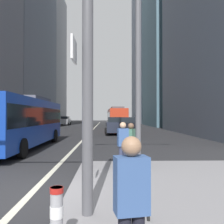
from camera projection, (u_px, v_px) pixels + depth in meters
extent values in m
plane|color=#28282B|center=(88.00, 135.00, 26.31)|extent=(160.00, 160.00, 0.00)
cube|color=beige|center=(93.00, 130.00, 36.31)|extent=(0.20, 80.00, 0.01)
cube|color=slate|center=(15.00, 41.00, 47.54)|extent=(11.55, 23.16, 33.51)
cube|color=#9E9EA3|center=(45.00, 58.00, 70.88)|extent=(10.12, 16.17, 38.00)
cube|color=slate|center=(158.00, 26.00, 70.03)|extent=(13.62, 16.63, 55.89)
cube|color=#14389E|center=(23.00, 121.00, 15.44)|extent=(2.54, 11.41, 2.75)
cube|color=black|center=(23.00, 116.00, 15.45)|extent=(2.58, 11.18, 1.10)
cube|color=#4C4C51|center=(32.00, 99.00, 17.18)|extent=(1.76, 4.11, 0.30)
cylinder|color=black|center=(22.00, 148.00, 11.80)|extent=(0.30, 1.00, 1.00)
cylinder|color=black|center=(55.00, 136.00, 19.10)|extent=(0.30, 1.00, 1.00)
cylinder|color=black|center=(24.00, 136.00, 19.05)|extent=(0.30, 1.00, 1.00)
cube|color=red|center=(117.00, 118.00, 37.91)|extent=(2.76, 11.31, 2.75)
cube|color=black|center=(117.00, 116.00, 37.91)|extent=(2.79, 11.09, 1.10)
cube|color=#4C4C51|center=(117.00, 108.00, 36.25)|extent=(1.84, 4.09, 0.30)
cylinder|color=black|center=(108.00, 125.00, 41.43)|extent=(0.32, 1.01, 1.00)
cylinder|color=black|center=(122.00, 125.00, 41.54)|extent=(0.32, 1.01, 1.00)
cylinder|color=black|center=(110.00, 127.00, 34.24)|extent=(0.32, 1.01, 1.00)
cylinder|color=black|center=(127.00, 127.00, 34.35)|extent=(0.32, 1.01, 1.00)
cube|color=#198456|center=(113.00, 117.00, 58.73)|extent=(2.81, 10.75, 2.75)
cube|color=black|center=(113.00, 116.00, 58.74)|extent=(2.85, 10.54, 1.10)
cube|color=#4C4C51|center=(114.00, 111.00, 57.15)|extent=(1.86, 3.90, 0.30)
cylinder|color=black|center=(108.00, 122.00, 62.06)|extent=(0.33, 1.01, 1.00)
cylinder|color=black|center=(117.00, 122.00, 62.19)|extent=(0.33, 1.01, 1.00)
cylinder|color=black|center=(109.00, 123.00, 55.24)|extent=(0.33, 1.01, 1.00)
cylinder|color=black|center=(119.00, 123.00, 55.36)|extent=(0.33, 1.01, 1.00)
cube|color=silver|center=(65.00, 121.00, 52.23)|extent=(1.84, 4.19, 1.10)
cube|color=black|center=(65.00, 118.00, 52.40)|extent=(1.53, 2.27, 0.52)
cylinder|color=black|center=(68.00, 124.00, 50.82)|extent=(0.23, 0.64, 0.64)
cylinder|color=black|center=(59.00, 124.00, 50.80)|extent=(0.23, 0.64, 0.64)
cylinder|color=black|center=(70.00, 124.00, 53.65)|extent=(0.23, 0.64, 0.64)
cylinder|color=black|center=(62.00, 124.00, 53.63)|extent=(0.23, 0.64, 0.64)
cube|color=black|center=(128.00, 128.00, 24.44)|extent=(1.88, 4.13, 1.10)
cube|color=black|center=(128.00, 120.00, 24.30)|extent=(1.55, 2.24, 0.52)
cylinder|color=black|center=(118.00, 132.00, 25.77)|extent=(0.24, 0.65, 0.64)
cylinder|color=black|center=(135.00, 132.00, 25.86)|extent=(0.24, 0.65, 0.64)
cylinder|color=black|center=(120.00, 134.00, 23.00)|extent=(0.24, 0.65, 0.64)
cylinder|color=black|center=(139.00, 134.00, 23.09)|extent=(0.24, 0.65, 0.64)
cube|color=#232838|center=(114.00, 127.00, 26.88)|extent=(1.91, 4.51, 1.10)
cube|color=black|center=(114.00, 119.00, 26.75)|extent=(1.57, 2.45, 0.52)
cylinder|color=black|center=(106.00, 131.00, 28.34)|extent=(0.24, 0.65, 0.64)
cylinder|color=black|center=(121.00, 131.00, 28.44)|extent=(0.24, 0.65, 0.64)
cylinder|color=black|center=(106.00, 133.00, 25.31)|extent=(0.24, 0.65, 0.64)
cylinder|color=black|center=(124.00, 133.00, 25.41)|extent=(0.24, 0.65, 0.64)
cylinder|color=#515156|center=(88.00, 63.00, 4.81)|extent=(0.22, 0.22, 6.00)
cube|color=white|center=(74.00, 50.00, 4.63)|extent=(0.04, 0.60, 0.44)
cylinder|color=#56565B|center=(138.00, 60.00, 8.91)|extent=(0.20, 0.20, 8.00)
cylinder|color=#99999E|center=(57.00, 220.00, 3.46)|extent=(0.18, 0.18, 0.92)
cylinder|color=white|center=(57.00, 212.00, 3.46)|extent=(0.19, 0.19, 0.17)
cylinder|color=#B21E19|center=(57.00, 190.00, 3.47)|extent=(0.20, 0.20, 0.08)
cylinder|color=black|center=(148.00, 195.00, 4.49)|extent=(0.06, 0.06, 0.95)
cylinder|color=black|center=(140.00, 179.00, 5.57)|extent=(0.06, 0.06, 0.95)
cylinder|color=black|center=(135.00, 169.00, 6.66)|extent=(0.06, 0.06, 0.95)
cylinder|color=black|center=(131.00, 162.00, 7.75)|extent=(0.06, 0.06, 0.95)
cylinder|color=black|center=(137.00, 155.00, 6.12)|extent=(0.06, 3.27, 0.06)
cylinder|color=black|center=(130.00, 157.00, 9.03)|extent=(0.15, 0.15, 0.82)
cylinder|color=black|center=(132.00, 156.00, 9.17)|extent=(0.15, 0.15, 0.82)
cube|color=#4C7F66|center=(131.00, 137.00, 9.11)|extent=(0.39, 0.45, 0.63)
sphere|color=brown|center=(131.00, 126.00, 9.12)|extent=(0.22, 0.22, 0.22)
cylinder|color=#2D334C|center=(125.00, 158.00, 8.81)|extent=(0.15, 0.15, 0.84)
cylinder|color=#2D334C|center=(121.00, 158.00, 8.78)|extent=(0.15, 0.15, 0.84)
cube|color=#38568E|center=(123.00, 137.00, 8.80)|extent=(0.42, 0.31, 0.64)
sphere|color=tan|center=(123.00, 125.00, 8.81)|extent=(0.23, 0.23, 0.23)
cube|color=#38568E|center=(131.00, 185.00, 2.75)|extent=(0.42, 0.30, 0.64)
sphere|color=#9E7556|center=(131.00, 146.00, 2.76)|extent=(0.23, 0.23, 0.23)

